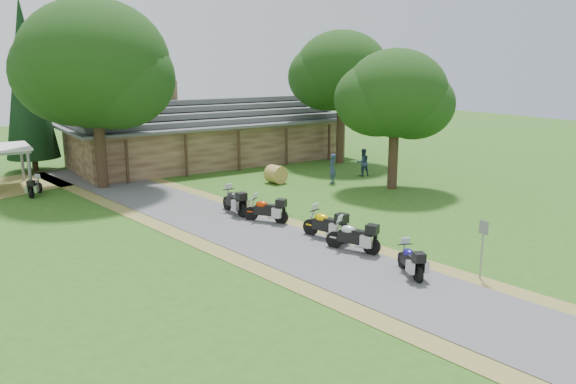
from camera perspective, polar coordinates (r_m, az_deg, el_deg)
ground at (r=21.12m, az=6.31°, el=-7.88°), size 120.00×120.00×0.00m
driveway at (r=23.88m, az=-0.78°, el=-5.30°), size 51.95×51.95×0.00m
lodge at (r=43.63m, az=-7.87°, el=6.26°), size 21.40×9.40×4.90m
motorcycle_row_a at (r=20.77m, az=12.33°, el=-6.66°), size 1.24×1.90×1.24m
motorcycle_row_b at (r=22.87m, az=6.62°, el=-4.35°), size 1.51×2.17×1.43m
motorcycle_row_c at (r=24.34m, az=3.85°, el=-3.16°), size 1.23×2.25×1.47m
motorcycle_row_d at (r=26.86m, az=-2.26°, el=-1.69°), size 1.68×2.02×1.37m
motorcycle_row_e at (r=28.52m, az=-5.50°, el=-0.81°), size 0.73×2.10×1.42m
motorcycle_carport_b at (r=35.45m, az=-24.29°, el=0.59°), size 1.28×1.74×1.15m
person_a at (r=35.67m, az=4.53°, el=2.66°), size 0.78×0.73×2.22m
person_b at (r=38.14m, az=7.62°, el=3.24°), size 0.72×0.59×2.19m
hay_bale at (r=35.64m, az=-1.23°, el=1.81°), size 1.29×1.21×1.14m
sign_post at (r=21.02m, az=19.11°, el=-5.54°), size 0.39×0.06×2.15m
oak_lodge_left at (r=35.47m, az=-18.92°, el=9.92°), size 8.83×8.83×12.01m
oak_lodge_right at (r=42.57m, az=5.42°, el=10.37°), size 6.94×6.94×11.14m
oak_driveway at (r=34.12m, az=10.81°, el=7.98°), size 6.11×6.11×9.27m
cedar_near at (r=43.06m, az=-24.98°, el=9.72°), size 3.53×3.53×11.82m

